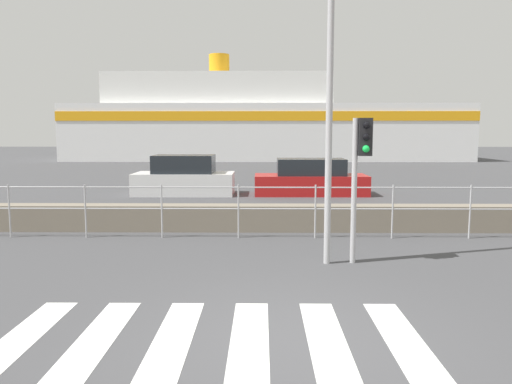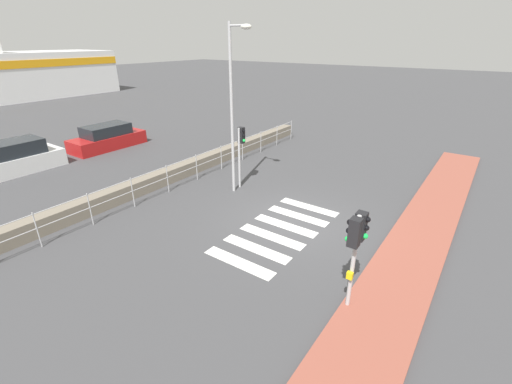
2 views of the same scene
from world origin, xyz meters
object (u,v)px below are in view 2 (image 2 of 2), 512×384
at_px(traffic_light_far, 241,144).
at_px(parked_car_white, 18,158).
at_px(parked_car_red, 108,138).
at_px(streetlamp, 235,96).
at_px(traffic_light_near, 356,238).

xyz_separation_m(traffic_light_far, parked_car_white, (-4.84, 10.30, -1.31)).
bearing_deg(parked_car_red, traffic_light_far, -90.56).
xyz_separation_m(streetlamp, parked_car_white, (-4.25, 10.51, -3.41)).
distance_m(traffic_light_far, parked_car_white, 11.46).
height_order(streetlamp, parked_car_white, streetlamp).
height_order(traffic_light_near, parked_car_red, traffic_light_near).
bearing_deg(parked_car_white, streetlamp, -68.01).
xyz_separation_m(traffic_light_near, parked_car_red, (4.68, 17.10, -1.41)).
bearing_deg(traffic_light_far, traffic_light_near, -124.00).
xyz_separation_m(traffic_light_near, traffic_light_far, (4.58, 6.79, -0.04)).
xyz_separation_m(traffic_light_far, parked_car_red, (0.10, 10.30, -1.37)).
height_order(parked_car_white, parked_car_red, parked_car_white).
distance_m(parked_car_white, parked_car_red, 4.94).
distance_m(streetlamp, parked_car_white, 11.84).
bearing_deg(traffic_light_near, parked_car_red, 74.68).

